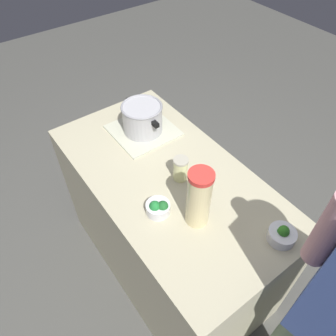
{
  "coord_description": "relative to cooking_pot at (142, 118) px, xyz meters",
  "views": [
    {
      "loc": [
        0.86,
        -0.63,
        2.08
      ],
      "look_at": [
        0.0,
        0.0,
        0.95
      ],
      "focal_mm": 34.69,
      "sensor_mm": 36.0,
      "label": 1
    }
  ],
  "objects": [
    {
      "name": "cooking_pot",
      "position": [
        0.0,
        0.0,
        0.0
      ],
      "size": [
        0.29,
        0.22,
        0.16
      ],
      "color": "#B7B7BC",
      "rests_on": "dish_cloth"
    },
    {
      "name": "broccoli_bowl_center",
      "position": [
        0.5,
        -0.25,
        -0.06
      ],
      "size": [
        0.11,
        0.11,
        0.08
      ],
      "color": "silver",
      "rests_on": "counter_slab"
    },
    {
      "name": "ground_plane",
      "position": [
        0.35,
        -0.08,
        -0.99
      ],
      "size": [
        8.0,
        8.0,
        0.0
      ],
      "primitive_type": "plane",
      "color": "#51514C"
    },
    {
      "name": "mason_jar",
      "position": [
        0.4,
        -0.05,
        -0.03
      ],
      "size": [
        0.07,
        0.07,
        0.12
      ],
      "color": "beige",
      "rests_on": "counter_slab"
    },
    {
      "name": "broccoli_bowl_front",
      "position": [
        0.91,
        0.08,
        -0.06
      ],
      "size": [
        0.12,
        0.12,
        0.08
      ],
      "color": "silver",
      "rests_on": "counter_slab"
    },
    {
      "name": "counter_slab",
      "position": [
        0.35,
        -0.08,
        -0.54
      ],
      "size": [
        1.33,
        0.7,
        0.9
      ],
      "primitive_type": "cube",
      "color": "#BBB392",
      "rests_on": "ground_plane"
    },
    {
      "name": "dish_cloth",
      "position": [
        -0.0,
        0.0,
        -0.09
      ],
      "size": [
        0.33,
        0.33,
        0.01
      ],
      "primitive_type": "cube",
      "color": "beige",
      "rests_on": "counter_slab"
    },
    {
      "name": "lemonade_pitcher",
      "position": [
        0.63,
        -0.14,
        0.05
      ],
      "size": [
        0.1,
        0.1,
        0.29
      ],
      "color": "beige",
      "rests_on": "counter_slab"
    }
  ]
}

